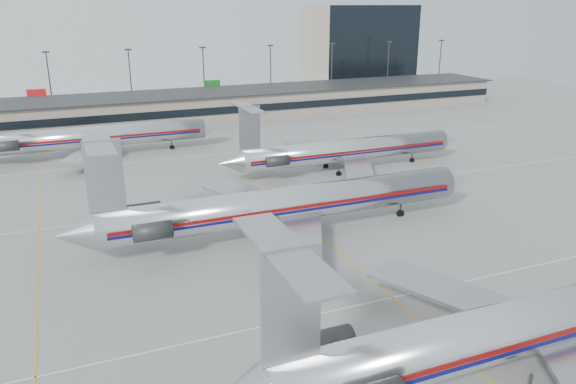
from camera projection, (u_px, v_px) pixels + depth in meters
ground at (464, 358)px, 42.47m from camera, size 260.00×260.00×0.00m
apron_markings at (392, 298)px, 51.22m from camera, size 160.00×0.15×0.02m
terminal at (182, 107)px, 127.22m from camera, size 162.00×17.00×6.25m
light_mast_row at (168, 76)px, 137.76m from camera, size 163.60×0.40×15.28m
distant_building at (358, 48)px, 173.00m from camera, size 30.00×20.00×25.00m
jet_foreground at (531, 323)px, 40.19m from camera, size 50.01×29.45×13.09m
jet_second_row at (282, 204)px, 63.75m from camera, size 50.25×29.59×13.15m
jet_third_row at (343, 150)px, 89.01m from camera, size 42.25×25.99×11.55m
jet_back_row at (91, 137)px, 97.10m from camera, size 44.56×27.41×12.18m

